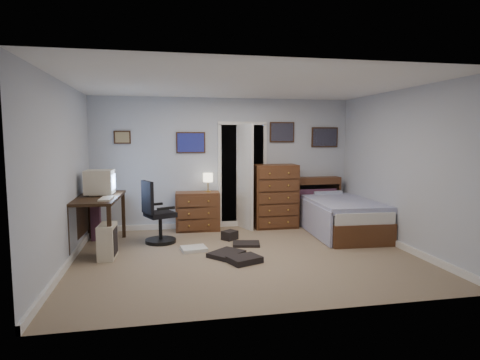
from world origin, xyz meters
name	(u,v)px	position (x,y,z in m)	size (l,w,h in m)	color
floor	(246,256)	(0.00, 0.00, -0.01)	(5.00, 4.00, 0.02)	gray
computer_desk	(91,209)	(-2.30, 0.83, 0.64)	(0.74, 1.48, 0.83)	#331E11
crt_monitor	(100,182)	(-2.18, 0.97, 1.04)	(0.45, 0.42, 0.40)	beige
keyboard	(106,199)	(-2.02, 0.47, 0.85)	(0.17, 0.44, 0.03)	beige
pc_tower	(108,241)	(-2.00, 0.27, 0.25)	(0.25, 0.48, 0.50)	beige
office_chair	(157,219)	(-1.30, 0.97, 0.40)	(0.67, 0.67, 1.05)	black
media_stack	(96,219)	(-2.32, 1.36, 0.37)	(0.15, 0.15, 0.74)	maroon
low_dresser	(198,211)	(-0.55, 1.77, 0.36)	(0.82, 0.41, 0.73)	#55331B
table_lamp	(208,178)	(-0.35, 1.78, 0.99)	(0.19, 0.19, 0.35)	gold
doorway	(239,174)	(0.35, 2.27, 1.00)	(0.96, 1.12, 2.05)	black
tall_dresser	(275,196)	(0.95, 1.75, 0.61)	(0.83, 0.49, 1.23)	#55331B
headboard_bookcase	(314,199)	(1.81, 1.86, 0.51)	(1.07, 0.32, 0.95)	#55331B
bed	(339,215)	(1.98, 1.07, 0.32)	(1.21, 2.14, 0.69)	#55331B
wall_posters	(253,137)	(0.57, 1.98, 1.75)	(4.38, 0.04, 0.60)	#331E11
floor_clutter	(230,250)	(-0.21, 0.21, 0.04)	(1.32, 1.67, 0.15)	silver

